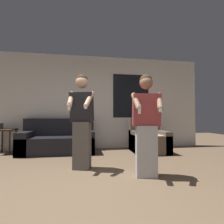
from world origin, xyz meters
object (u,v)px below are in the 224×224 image
side_table (6,133)px  person_right (146,125)px  armchair (148,141)px  person_left (82,120)px  couch (58,141)px

side_table → person_right: (2.92, -2.23, 0.29)m
armchair → person_left: (-1.71, -1.21, 0.58)m
armchair → person_right: person_right is taller
couch → armchair: 2.34m
armchair → person_right: 1.97m
person_left → person_right: (1.00, -0.56, -0.07)m
couch → side_table: bearing=173.4°
armchair → side_table: (-3.64, 0.46, 0.21)m
couch → person_right: 2.67m
couch → side_table: couch is taller
couch → person_left: size_ratio=1.08×
couch → person_right: size_ratio=1.14×
couch → person_right: bearing=-52.2°
armchair → person_left: 2.17m
armchair → side_table: 3.67m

